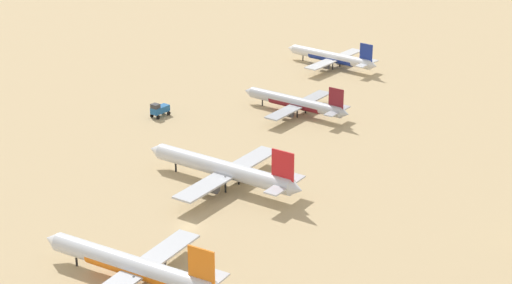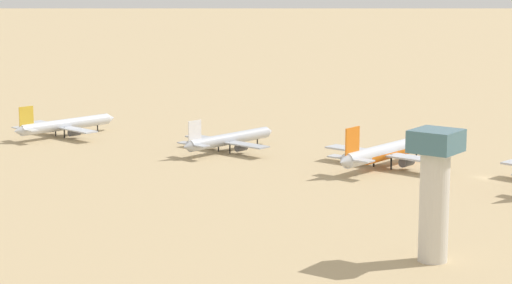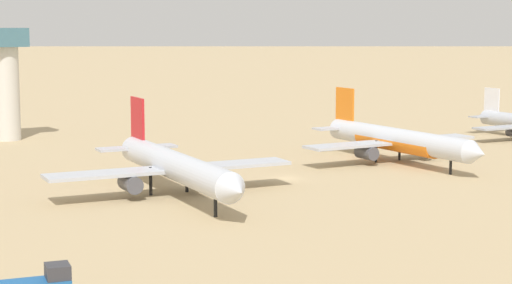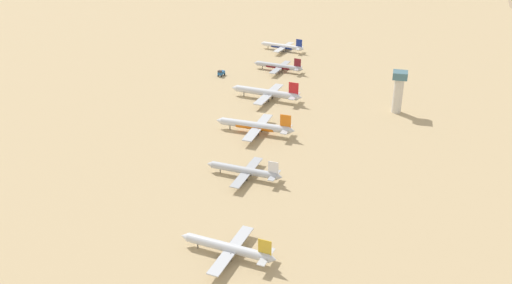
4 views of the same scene
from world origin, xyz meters
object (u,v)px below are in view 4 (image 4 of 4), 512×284
(parked_jet_1, at_px, (279,66))
(parked_jet_2, at_px, (267,93))
(parked_jet_5, at_px, (229,248))
(control_tower, at_px, (399,89))
(service_truck, at_px, (221,73))
(parked_jet_0, at_px, (283,46))
(parked_jet_4, at_px, (245,171))
(parked_jet_3, at_px, (256,126))

(parked_jet_1, distance_m, parked_jet_2, 48.97)
(parked_jet_5, distance_m, control_tower, 143.95)
(service_truck, bearing_deg, parked_jet_0, -112.04)
(parked_jet_1, relative_size, parked_jet_4, 1.01)
(parked_jet_0, bearing_deg, parked_jet_1, 98.88)
(parked_jet_4, bearing_deg, control_tower, -123.71)
(parked_jet_0, distance_m, parked_jet_1, 44.38)
(parked_jet_3, bearing_deg, parked_jet_0, -83.34)
(service_truck, xyz_separation_m, control_tower, (-103.95, 31.51, 10.32))
(parked_jet_3, bearing_deg, service_truck, -61.29)
(parked_jet_2, xyz_separation_m, service_truck, (35.96, -31.15, -1.89))
(service_truck, bearing_deg, parked_jet_2, 139.10)
(parked_jet_5, bearing_deg, service_truck, -71.52)
(parked_jet_0, height_order, parked_jet_4, parked_jet_0)
(parked_jet_5, bearing_deg, parked_jet_0, -82.30)
(parked_jet_1, bearing_deg, parked_jet_3, 95.59)
(parked_jet_1, height_order, parked_jet_2, parked_jet_2)
(parked_jet_1, bearing_deg, parked_jet_2, 94.93)
(parked_jet_0, height_order, parked_jet_3, parked_jet_3)
(parked_jet_1, distance_m, control_tower, 87.83)
(parked_jet_4, relative_size, control_tower, 1.50)
(parked_jet_1, bearing_deg, parked_jet_4, 96.56)
(parked_jet_4, xyz_separation_m, parked_jet_5, (-8.58, 50.27, 0.08))
(service_truck, bearing_deg, parked_jet_1, -150.95)
(parked_jet_5, relative_size, control_tower, 1.54)
(parked_jet_3, bearing_deg, parked_jet_5, 99.22)
(parked_jet_0, distance_m, control_tower, 122.40)
(parked_jet_3, xyz_separation_m, parked_jet_4, (-6.43, 42.17, -0.59))
(parked_jet_0, xyz_separation_m, parked_jet_2, (-11.06, 92.63, 0.78))
(parked_jet_1, distance_m, parked_jet_5, 186.04)
(control_tower, bearing_deg, parked_jet_2, -0.31)
(service_truck, bearing_deg, parked_jet_5, 108.48)
(parked_jet_2, distance_m, parked_jet_5, 137.14)
(parked_jet_3, height_order, control_tower, control_tower)
(parked_jet_0, height_order, parked_jet_1, parked_jet_0)
(parked_jet_2, distance_m, parked_jet_3, 43.53)
(parked_jet_2, bearing_deg, parked_jet_5, 98.31)
(parked_jet_1, bearing_deg, service_truck, 29.05)
(parked_jet_1, distance_m, parked_jet_3, 92.49)
(parked_jet_2, relative_size, parked_jet_5, 1.22)
(parked_jet_1, height_order, parked_jet_5, parked_jet_5)
(parked_jet_3, bearing_deg, control_tower, -145.83)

